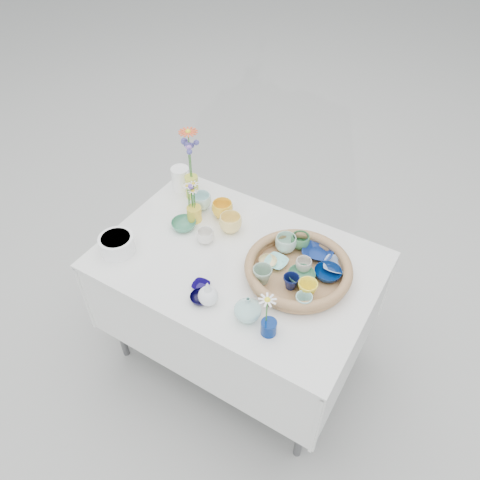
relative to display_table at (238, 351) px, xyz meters
The scene contains 34 objects.
ground 0.00m from the display_table, ahead, with size 80.00×80.00×0.00m, color #A5A59F.
display_table is the anchor object (origin of this frame).
wicker_tray 0.85m from the display_table, 10.12° to the left, with size 0.47×0.47×0.08m, color brown, non-canonical shape.
tray_ceramic_0 0.88m from the display_table, 33.59° to the left, with size 0.14×0.14×0.04m, color navy.
tray_ceramic_1 0.90m from the display_table, 13.90° to the left, with size 0.12×0.12×0.04m, color #031949.
tray_ceramic_2 0.90m from the display_table, ahead, with size 0.08×0.08×0.08m, color yellow.
tray_ceramic_3 0.86m from the display_table, ahead, with size 0.12×0.12×0.04m, color #4B8C67.
tray_ceramic_4 0.84m from the display_table, 23.72° to the right, with size 0.09×0.09×0.08m, color #83A18A.
tray_ceramic_5 0.82m from the display_table, 15.60° to the left, with size 0.10×0.10×0.02m, color #90E8E3.
tray_ceramic_6 0.85m from the display_table, 42.12° to the left, with size 0.10×0.10×0.08m, color #A9CDBB.
tray_ceramic_7 0.87m from the display_table, 15.58° to the left, with size 0.07×0.07×0.06m, color beige.
tray_ceramic_8 0.91m from the display_table, 21.96° to the left, with size 0.11×0.11×0.03m, color #9BB8E1.
tray_ceramic_9 0.87m from the display_table, ahead, with size 0.07×0.07×0.06m, color #0A123E.
tray_ceramic_10 0.81m from the display_table, 11.50° to the left, with size 0.08×0.08×0.03m, color #F6D289.
tray_ceramic_11 0.91m from the display_table, 15.69° to the right, with size 0.07×0.07×0.07m, color #9DD9D1.
tray_ceramic_12 0.87m from the display_table, 43.54° to the left, with size 0.09×0.09×0.07m, color #3B7B48.
loose_ceramic_0 0.87m from the display_table, 135.58° to the left, with size 0.11×0.11×0.08m, color yellow.
loose_ceramic_1 0.83m from the display_table, 131.32° to the left, with size 0.11×0.11×0.09m, color #FBDB73.
loose_ceramic_2 0.86m from the display_table, behind, with size 0.12×0.12×0.04m, color #3B8060.
loose_ceramic_3 0.82m from the display_table, behind, with size 0.08×0.08×0.07m, color white.
loose_ceramic_4 0.81m from the display_table, 102.21° to the right, with size 0.07×0.07×0.02m, color #0B0241.
loose_ceramic_5 0.91m from the display_table, 148.21° to the left, with size 0.10×0.10×0.08m, color silver.
loose_ceramic_6 0.83m from the display_table, 91.64° to the right, with size 0.09×0.09×0.03m, color black.
fluted_bowl 0.98m from the display_table, 154.33° to the right, with size 0.16×0.16×0.08m, color white, non-canonical shape.
bud_vase_paleblue 0.88m from the display_table, 84.48° to the right, with size 0.09×0.09×0.13m, color white, non-canonical shape.
bud_vase_seafoam 0.89m from the display_table, 51.61° to the right, with size 0.11×0.11×0.12m, color #A3D8CF.
bud_vase_cobalt 0.90m from the display_table, 41.82° to the right, with size 0.06×0.06×0.06m, color navy.
single_daisy 0.98m from the display_table, 42.89° to the right, with size 0.08×0.08×0.14m, color white, non-canonical shape.
tall_vase_yellow 0.98m from the display_table, 148.70° to the left, with size 0.07×0.07×0.13m, color gold.
gerbera 1.15m from the display_table, 148.32° to the left, with size 0.11×0.11×0.28m, color #DE4E27, non-canonical shape.
hydrangea 1.11m from the display_table, 148.84° to the left, with size 0.07×0.07×0.25m, color #474696, non-canonical shape.
white_pitcher 1.03m from the display_table, 151.05° to the left, with size 0.13×0.10×0.13m, color white, non-canonical shape.
daisy_cup 0.88m from the display_table, 159.59° to the left, with size 0.07×0.07×0.08m, color gold.
daisy_posy 0.99m from the display_table, 158.11° to the left, with size 0.08×0.08×0.15m, color white, non-canonical shape.
Camera 1 is at (0.78, -1.27, 2.32)m, focal length 35.00 mm.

